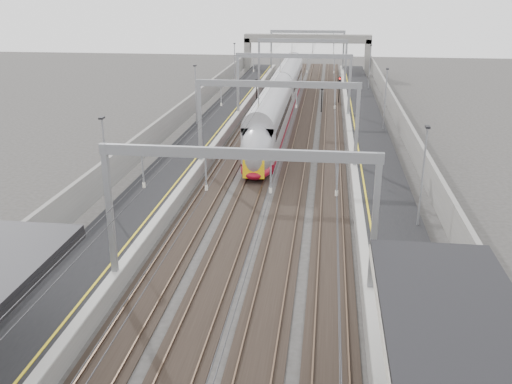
# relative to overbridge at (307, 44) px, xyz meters

# --- Properties ---
(platform_left) EXTENTS (4.00, 120.00, 1.00)m
(platform_left) POSITION_rel_overbridge_xyz_m (-8.00, -55.00, -4.81)
(platform_left) COLOR black
(platform_left) RESTS_ON ground
(platform_right) EXTENTS (4.00, 120.00, 1.00)m
(platform_right) POSITION_rel_overbridge_xyz_m (8.00, -55.00, -4.81)
(platform_right) COLOR black
(platform_right) RESTS_ON ground
(tracks) EXTENTS (11.40, 140.00, 0.20)m
(tracks) POSITION_rel_overbridge_xyz_m (0.00, -55.00, -5.26)
(tracks) COLOR black
(tracks) RESTS_ON ground
(overhead_line) EXTENTS (13.00, 140.00, 6.60)m
(overhead_line) POSITION_rel_overbridge_xyz_m (0.00, -48.38, 0.83)
(overhead_line) COLOR gray
(overhead_line) RESTS_ON platform_left
(overbridge) EXTENTS (22.00, 2.20, 6.90)m
(overbridge) POSITION_rel_overbridge_xyz_m (0.00, 0.00, 0.00)
(overbridge) COLOR slate
(overbridge) RESTS_ON ground
(wall_left) EXTENTS (0.30, 120.00, 3.20)m
(wall_left) POSITION_rel_overbridge_xyz_m (-11.20, -55.00, -3.71)
(wall_left) COLOR slate
(wall_left) RESTS_ON ground
(wall_right) EXTENTS (0.30, 120.00, 3.20)m
(wall_right) POSITION_rel_overbridge_xyz_m (11.20, -55.00, -3.71)
(wall_right) COLOR slate
(wall_right) RESTS_ON ground
(train) EXTENTS (2.66, 48.45, 4.21)m
(train) POSITION_rel_overbridge_xyz_m (-1.50, -38.56, -3.24)
(train) COLOR maroon
(train) RESTS_ON ground
(signal_green) EXTENTS (0.32, 0.32, 3.48)m
(signal_green) POSITION_rel_overbridge_xyz_m (-5.20, -29.88, -2.89)
(signal_green) COLOR black
(signal_green) RESTS_ON ground
(signal_red_near) EXTENTS (0.32, 0.32, 3.48)m
(signal_red_near) POSITION_rel_overbridge_xyz_m (3.20, -32.47, -2.89)
(signal_red_near) COLOR black
(signal_red_near) RESTS_ON ground
(signal_red_far) EXTENTS (0.32, 0.32, 3.48)m
(signal_red_far) POSITION_rel_overbridge_xyz_m (5.40, -26.29, -2.89)
(signal_red_far) COLOR black
(signal_red_far) RESTS_ON ground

